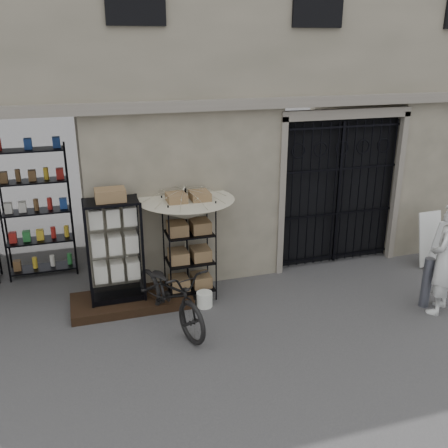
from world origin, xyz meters
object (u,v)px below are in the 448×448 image
object	(u,v)px
white_bucket	(204,299)
easel_sign	(436,242)
steel_bollard	(427,283)
shopkeeper	(436,310)
bicycle	(171,323)
wire_rack	(189,250)
display_cabinet	(115,255)
market_umbrella	(186,204)

from	to	relation	value
white_bucket	easel_sign	xyz separation A→B (m)	(4.74, 0.16, 0.43)
steel_bollard	shopkeeper	xyz separation A→B (m)	(0.10, -0.20, -0.44)
bicycle	shopkeeper	bearing A→B (deg)	-30.44
white_bucket	shopkeeper	size ratio (longest dim) A/B	0.14
wire_rack	white_bucket	size ratio (longest dim) A/B	6.67
wire_rack	easel_sign	world-z (taller)	wire_rack
display_cabinet	steel_bollard	world-z (taller)	display_cabinet
steel_bollard	white_bucket	bearing A→B (deg)	163.07
easel_sign	market_umbrella	bearing A→B (deg)	172.78
bicycle	shopkeeper	xyz separation A→B (m)	(4.32, -0.91, 0.00)
display_cabinet	easel_sign	size ratio (longest dim) A/B	1.72
wire_rack	market_umbrella	size ratio (longest dim) A/B	0.77
white_bucket	steel_bollard	distance (m)	3.74
display_cabinet	bicycle	xyz separation A→B (m)	(0.73, -0.86, -0.92)
display_cabinet	steel_bollard	distance (m)	5.21
display_cabinet	white_bucket	size ratio (longest dim) A/B	6.87
shopkeeper	easel_sign	xyz separation A→B (m)	(1.07, 1.44, 0.56)
white_bucket	steel_bollard	bearing A→B (deg)	-16.93
wire_rack	steel_bollard	bearing A→B (deg)	-21.87
shopkeeper	white_bucket	bearing A→B (deg)	-55.86
white_bucket	bicycle	bearing A→B (deg)	-150.13
wire_rack	easel_sign	xyz separation A→B (m)	(4.87, -0.29, -0.32)
shopkeeper	easel_sign	world-z (taller)	easel_sign
display_cabinet	bicycle	world-z (taller)	display_cabinet
wire_rack	market_umbrella	world-z (taller)	market_umbrella
wire_rack	white_bucket	distance (m)	0.88
wire_rack	shopkeeper	xyz separation A→B (m)	(3.80, -1.73, -0.88)
market_umbrella	white_bucket	world-z (taller)	market_umbrella
white_bucket	bicycle	world-z (taller)	bicycle
steel_bollard	shopkeeper	size ratio (longest dim) A/B	0.47
steel_bollard	shopkeeper	distance (m)	0.49
white_bucket	easel_sign	world-z (taller)	easel_sign
market_umbrella	shopkeeper	bearing A→B (deg)	-25.46
display_cabinet	market_umbrella	size ratio (longest dim) A/B	0.79
white_bucket	bicycle	xyz separation A→B (m)	(-0.65, -0.37, -0.13)
wire_rack	steel_bollard	xyz separation A→B (m)	(3.70, -1.53, -0.44)
steel_bollard	easel_sign	size ratio (longest dim) A/B	0.81
shopkeeper	bicycle	bearing A→B (deg)	-48.44
easel_sign	steel_bollard	bearing A→B (deg)	-136.18
bicycle	wire_rack	bearing A→B (deg)	39.17
display_cabinet	steel_bollard	size ratio (longest dim) A/B	2.11
bicycle	easel_sign	distance (m)	5.44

